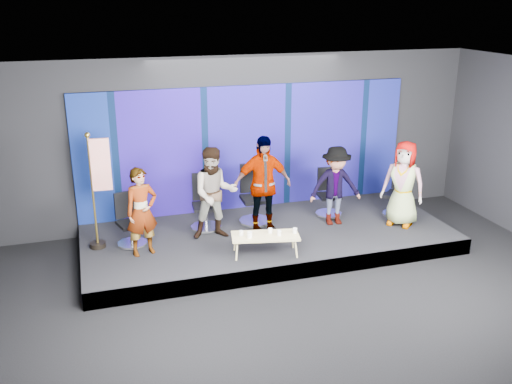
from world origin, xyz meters
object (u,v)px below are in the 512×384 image
chair_d (328,200)px  mug_e (295,231)px  chair_e (398,199)px  mug_a (241,233)px  panelist_d (335,186)px  mug_b (250,235)px  chair_a (130,228)px  chair_c (254,204)px  mug_d (279,233)px  coffee_table (265,237)px  flag_stand (99,188)px  panelist_e (403,184)px  panelist_c (262,185)px  chair_b (205,211)px  mug_c (270,231)px  panelist_a (142,212)px  panelist_b (215,193)px

chair_d → mug_e: 2.02m
chair_e → mug_a: bearing=-119.3°
panelist_d → mug_b: panelist_d is taller
chair_a → chair_d: chair_d is taller
chair_a → chair_c: size_ratio=0.83×
panelist_d → mug_d: bearing=-138.8°
coffee_table → flag_stand: size_ratio=0.59×
chair_c → panelist_e: bearing=-17.7°
panelist_c → mug_d: panelist_c is taller
chair_c → flag_stand: size_ratio=0.55×
coffee_table → panelist_c: bearing=75.2°
chair_c → mug_d: bearing=-89.5°
chair_e → panelist_e: panelist_e is taller
chair_a → chair_e: bearing=-17.4°
panelist_c → flag_stand: size_ratio=0.89×
mug_a → chair_b: bearing=103.5°
chair_c → panelist_c: size_ratio=0.62×
chair_d → panelist_d: 0.69m
panelist_c → mug_e: (0.26, -1.06, -0.54)m
panelist_d → mug_a: panelist_d is taller
panelist_e → chair_a: bearing=-139.6°
chair_d → mug_c: size_ratio=11.24×
chair_e → coffee_table: size_ratio=0.84×
coffee_table → mug_c: (0.11, 0.06, 0.07)m
panelist_a → panelist_d: 3.79m
mug_b → mug_c: mug_b is taller
panelist_b → coffee_table: (0.66, -0.99, -0.54)m
panelist_b → chair_d: panelist_b is taller
chair_b → chair_d: 2.59m
mug_b → mug_e: size_ratio=1.16×
chair_d → flag_stand: 4.62m
chair_d → mug_d: chair_d is taller
mug_e → panelist_c: bearing=103.7°
coffee_table → mug_b: mug_b is taller
panelist_d → panelist_e: 1.32m
chair_c → panelist_c: panelist_c is taller
panelist_c → panelist_a: bearing=-169.9°
mug_a → mug_b: 0.17m
chair_c → panelist_e: panelist_e is taller
chair_a → panelist_c: size_ratio=0.51×
chair_a → chair_e: chair_e is taller
panelist_a → chair_d: 3.98m
mug_a → chair_e: bearing=13.8°
panelist_d → mug_e: panelist_d is taller
chair_a → chair_e: size_ratio=0.93×
coffee_table → chair_d: bearing=38.2°
chair_e → panelist_b: bearing=-133.1°
panelist_a → mug_d: (2.25, -0.74, -0.38)m
chair_e → panelist_e: size_ratio=0.62×
chair_a → chair_b: (1.47, 0.36, 0.03)m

